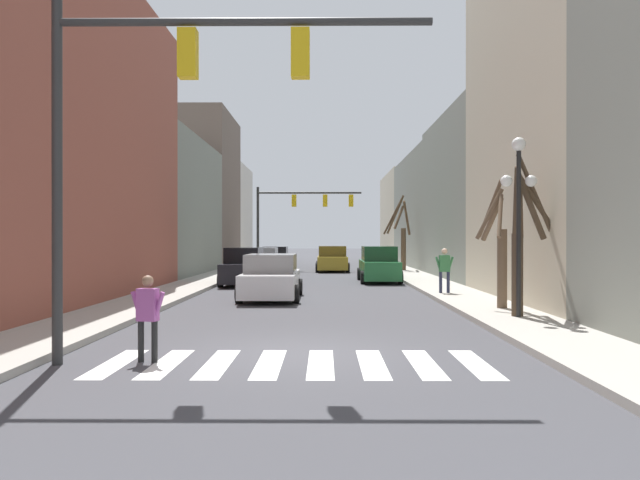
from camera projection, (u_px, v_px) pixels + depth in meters
name	position (u px, v px, depth m)	size (l,w,h in m)	color
ground_plane	(298.00, 353.00, 11.90)	(240.00, 240.00, 0.00)	#424247
sidewalk_left	(12.00, 349.00, 11.94)	(2.21, 90.00, 0.15)	#ADA89E
sidewalk_right	(585.00, 350.00, 11.86)	(2.21, 90.00, 0.15)	#ADA89E
building_row_left	(128.00, 176.00, 32.03)	(6.00, 55.38, 12.39)	#934C3D
building_row_right	(489.00, 187.00, 34.35)	(6.00, 62.27, 12.46)	gray
crosswalk_stripes	(295.00, 364.00, 10.89)	(6.75, 2.60, 0.01)	white
traffic_signal_near	(164.00, 100.00, 10.80)	(6.60, 0.28, 6.35)	#2D2D2D
traffic_signal_far	(298.00, 208.00, 43.27)	(7.29, 0.28, 5.76)	#2D2D2D
street_lamp_right_corner	(519.00, 191.00, 16.19)	(0.95, 0.36, 4.67)	black
car_driving_toward_lane	(332.00, 260.00, 41.22)	(2.19, 4.40, 1.68)	#A38423
car_parked_right_mid	(244.00, 268.00, 29.34)	(1.96, 4.85, 1.76)	black
car_parked_left_mid	(271.00, 278.00, 22.48)	(2.13, 4.89, 1.62)	white
car_parked_left_far	(262.00, 262.00, 36.65)	(2.15, 4.29, 1.65)	silver
car_parked_right_far	(275.00, 258.00, 46.72)	(2.16, 4.69, 1.57)	black
car_driving_away_lane	(379.00, 265.00, 31.32)	(2.02, 4.79, 1.80)	#236B38
pedestrian_on_left_sidewalk	(148.00, 311.00, 11.04)	(0.66, 0.28, 1.54)	black
pedestrian_crossing_street	(444.00, 266.00, 23.35)	(0.72, 0.24, 1.67)	#282D47
street_tree_right_near	(402.00, 235.00, 40.09)	(1.91, 2.39, 4.83)	brown
street_tree_right_mid	(523.00, 238.00, 16.56)	(1.57, 1.41, 4.29)	#473828
street_tree_left_far	(498.00, 248.00, 18.41)	(0.89, 2.49, 3.80)	brown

